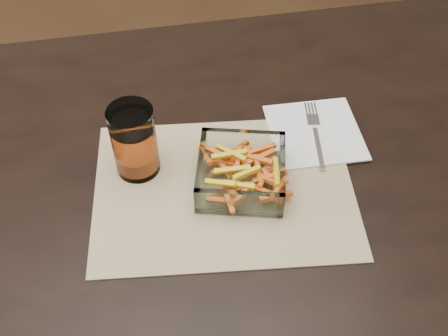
{
  "coord_description": "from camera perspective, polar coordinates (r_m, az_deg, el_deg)",
  "views": [
    {
      "loc": [
        -0.02,
        -0.65,
        1.52
      ],
      "look_at": [
        0.09,
        -0.03,
        0.78
      ],
      "focal_mm": 45.0,
      "sensor_mm": 36.0,
      "label": 1
    }
  ],
  "objects": [
    {
      "name": "fork",
      "position": [
        1.08,
        9.26,
        3.64
      ],
      "size": [
        0.04,
        0.18,
        0.0
      ],
      "rotation": [
        0.0,
        0.0,
        -0.15
      ],
      "color": "silver",
      "rests_on": "napkin"
    },
    {
      "name": "napkin",
      "position": [
        1.08,
        9.22,
        3.6
      ],
      "size": [
        0.17,
        0.17,
        0.0
      ],
      "primitive_type": "cube",
      "rotation": [
        0.0,
        0.0,
        -0.04
      ],
      "color": "white",
      "rests_on": "placemat"
    },
    {
      "name": "glass_bowl",
      "position": [
        0.97,
        1.74,
        -0.55
      ],
      "size": [
        0.18,
        0.18,
        0.06
      ],
      "rotation": [
        0.0,
        0.0,
        -0.25
      ],
      "color": "white",
      "rests_on": "placemat"
    },
    {
      "name": "placemat",
      "position": [
        0.98,
        -0.0,
        -2.14
      ],
      "size": [
        0.48,
        0.38,
        0.0
      ],
      "primitive_type": "cube",
      "rotation": [
        0.0,
        0.0,
        -0.11
      ],
      "color": "tan",
      "rests_on": "dining_table"
    },
    {
      "name": "dining_table",
      "position": [
        1.07,
        -5.26,
        -3.75
      ],
      "size": [
        1.6,
        0.9,
        0.75
      ],
      "color": "black",
      "rests_on": "ground"
    },
    {
      "name": "tumbler",
      "position": [
        0.98,
        -9.08,
        2.53
      ],
      "size": [
        0.08,
        0.08,
        0.14
      ],
      "color": "white",
      "rests_on": "placemat"
    }
  ]
}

